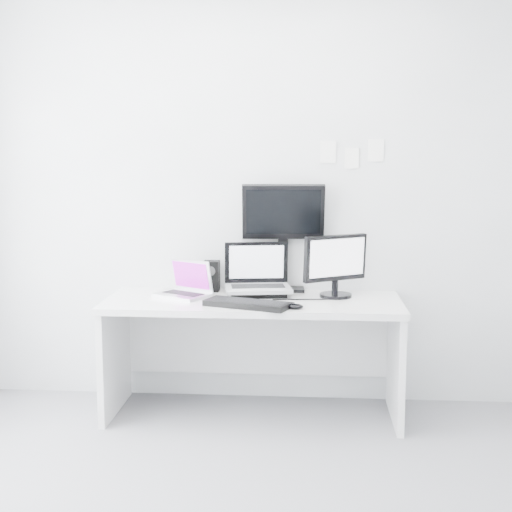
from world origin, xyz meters
name	(u,v)px	position (x,y,z in m)	size (l,w,h in m)	color
back_wall	(257,194)	(0.00, 1.60, 1.35)	(3.60, 3.60, 0.00)	silver
desk	(253,358)	(0.00, 1.25, 0.36)	(1.80, 0.70, 0.73)	silver
macbook	(182,278)	(-0.45, 1.29, 0.85)	(0.32, 0.24, 0.24)	#B6B6BB
speaker	(212,276)	(-0.29, 1.50, 0.83)	(0.10, 0.10, 0.20)	black
dell_laptop	(258,269)	(0.02, 1.37, 0.90)	(0.40, 0.31, 0.34)	#9EA1A5
rear_monitor	(283,236)	(0.17, 1.55, 1.08)	(0.52, 0.19, 0.71)	black
samsung_monitor	(336,265)	(0.50, 1.37, 0.93)	(0.44, 0.20, 0.40)	black
keyboard	(247,304)	(-0.02, 1.03, 0.75)	(0.50, 0.18, 0.03)	black
mouse	(295,306)	(0.26, 0.99, 0.75)	(0.10, 0.06, 0.03)	black
wall_note_0	(328,152)	(0.45, 1.59, 1.62)	(0.10, 0.00, 0.14)	white
wall_note_1	(352,158)	(0.60, 1.59, 1.58)	(0.09, 0.00, 0.13)	white
wall_note_2	(376,150)	(0.75, 1.59, 1.63)	(0.10, 0.00, 0.14)	white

